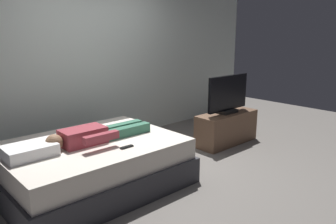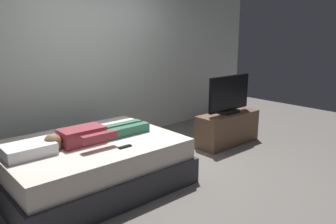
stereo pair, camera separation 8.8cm
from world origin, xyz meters
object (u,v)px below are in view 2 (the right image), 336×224
tv (229,95)px  pillow (28,150)px  remote (125,147)px  bed (91,164)px  person (93,134)px  tv_stand (228,128)px

tv → pillow: bearing=178.3°
remote → bed: bearing=112.3°
person → tv_stand: (2.33, -0.06, -0.37)m
remote → tv_stand: size_ratio=0.14×
tv_stand → pillow: bearing=178.3°
tv → remote: bearing=-171.0°
person → tv: size_ratio=1.43×
pillow → tv: tv is taller
tv → tv_stand: bearing=0.0°
bed → tv_stand: bearing=-2.2°
bed → tv_stand: size_ratio=1.81×
bed → pillow: bearing=180.0°
tv_stand → tv: (0.00, 0.00, 0.53)m
pillow → bed: bearing=0.0°
pillow → tv: (3.03, -0.09, 0.18)m
tv_stand → person: bearing=178.6°
pillow → tv_stand: size_ratio=0.44×
bed → pillow: (-0.67, 0.00, 0.34)m
pillow → remote: (0.85, -0.44, -0.05)m
bed → tv: 2.41m
pillow → tv: size_ratio=0.55×
bed → tv_stand: 2.36m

